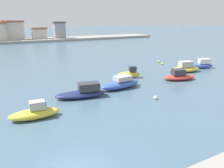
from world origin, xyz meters
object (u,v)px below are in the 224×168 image
at_px(moored_boat_2, 35,113).
at_px(mooring_buoy_0, 162,64).
at_px(moored_boat_8, 201,65).
at_px(moored_boat_3, 83,92).
at_px(mooring_buoy_1, 159,61).
at_px(moored_boat_5, 129,74).
at_px(moored_boat_4, 121,84).
at_px(moored_boat_7, 185,68).
at_px(mooring_buoy_2, 155,98).
at_px(moored_boat_6, 179,76).

bearing_deg(moored_boat_2, mooring_buoy_0, 30.15).
bearing_deg(moored_boat_8, moored_boat_3, -147.42).
relative_size(moored_boat_2, mooring_buoy_1, 11.00).
bearing_deg(moored_boat_3, mooring_buoy_0, 36.73).
bearing_deg(moored_boat_5, moored_boat_8, 14.77).
bearing_deg(moored_boat_5, moored_boat_3, -136.97).
relative_size(moored_boat_4, moored_boat_7, 1.01).
distance_m(moored_boat_8, mooring_buoy_2, 18.55).
height_order(moored_boat_6, mooring_buoy_0, moored_boat_6).
relative_size(moored_boat_4, moored_boat_5, 1.59).
relative_size(moored_boat_6, mooring_buoy_0, 12.29).
height_order(moored_boat_2, moored_boat_3, moored_boat_3).
height_order(moored_boat_7, mooring_buoy_2, moored_boat_7).
relative_size(moored_boat_3, mooring_buoy_2, 13.95).
xyz_separation_m(moored_boat_2, moored_boat_7, (24.19, 6.21, 0.08)).
bearing_deg(moored_boat_5, mooring_buoy_2, -87.41).
distance_m(moored_boat_6, mooring_buoy_0, 10.25).
xyz_separation_m(moored_boat_6, mooring_buoy_0, (4.74, 9.08, -0.35)).
relative_size(moored_boat_3, moored_boat_7, 1.04).
bearing_deg(mooring_buoy_1, moored_boat_8, -66.79).
height_order(moored_boat_3, mooring_buoy_2, moored_boat_3).
relative_size(moored_boat_2, mooring_buoy_2, 10.36).
distance_m(moored_boat_2, moored_boat_6, 20.25).
xyz_separation_m(mooring_buoy_1, mooring_buoy_2, (-13.44, -15.64, 0.01)).
bearing_deg(mooring_buoy_2, moored_boat_8, 26.33).
height_order(moored_boat_3, moored_boat_6, moored_boat_3).
xyz_separation_m(moored_boat_3, moored_boat_4, (5.30, 0.81, 0.03)).
height_order(moored_boat_5, mooring_buoy_1, moored_boat_5).
bearing_deg(moored_boat_8, mooring_buoy_1, 136.16).
distance_m(mooring_buoy_0, mooring_buoy_2, 18.49).
bearing_deg(moored_boat_7, mooring_buoy_0, 97.55).
bearing_deg(mooring_buoy_0, moored_boat_5, -154.63).
relative_size(moored_boat_2, moored_boat_4, 0.76).
distance_m(moored_boat_4, moored_boat_8, 18.27).
relative_size(moored_boat_2, moored_boat_3, 0.74).
bearing_deg(moored_boat_6, moored_boat_4, -166.51).
distance_m(mooring_buoy_1, mooring_buoy_2, 20.63).
bearing_deg(moored_boat_6, mooring_buoy_1, 80.14).
relative_size(moored_boat_2, moored_boat_5, 1.22).
bearing_deg(mooring_buoy_2, moored_boat_7, 32.12).
xyz_separation_m(moored_boat_3, mooring_buoy_2, (6.68, -4.27, -0.37)).
distance_m(moored_boat_7, moored_boat_8, 4.69).
relative_size(moored_boat_7, mooring_buoy_0, 13.69).
xyz_separation_m(moored_boat_7, mooring_buoy_2, (-11.99, -7.53, -0.40)).
distance_m(moored_boat_2, moored_boat_5, 16.13).
bearing_deg(moored_boat_6, moored_boat_2, -153.84).
height_order(moored_boat_6, moored_boat_8, moored_boat_8).
height_order(moored_boat_2, mooring_buoy_2, moored_boat_2).
bearing_deg(mooring_buoy_1, moored_boat_4, -144.54).
bearing_deg(moored_boat_6, moored_boat_5, 160.63).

